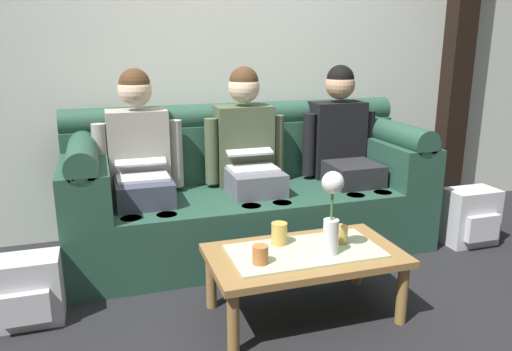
{
  "coord_description": "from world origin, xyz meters",
  "views": [
    {
      "loc": [
        -0.94,
        -1.94,
        1.38
      ],
      "look_at": [
        -0.06,
        0.8,
        0.6
      ],
      "focal_mm": 34.86,
      "sensor_mm": 36.0,
      "label": 1
    }
  ],
  "objects_px": {
    "cup_near_left": "(279,234)",
    "coffee_table": "(305,260)",
    "couch": "(248,194)",
    "person_left": "(140,160)",
    "cup_near_right": "(340,234)",
    "backpack_right": "(471,217)",
    "flower_vase": "(332,208)",
    "cup_far_center": "(260,255)",
    "person_right": "(344,146)",
    "person_middle": "(248,153)",
    "backpack_left": "(27,291)"
  },
  "relations": [
    {
      "from": "couch",
      "to": "backpack_right",
      "type": "height_order",
      "value": "couch"
    },
    {
      "from": "coffee_table",
      "to": "backpack_right",
      "type": "relative_size",
      "value": 2.48
    },
    {
      "from": "person_right",
      "to": "cup_far_center",
      "type": "height_order",
      "value": "person_right"
    },
    {
      "from": "couch",
      "to": "person_middle",
      "type": "relative_size",
      "value": 1.94
    },
    {
      "from": "backpack_right",
      "to": "flower_vase",
      "type": "bearing_deg",
      "value": -156.64
    },
    {
      "from": "person_middle",
      "to": "coffee_table",
      "type": "height_order",
      "value": "person_middle"
    },
    {
      "from": "person_left",
      "to": "backpack_left",
      "type": "relative_size",
      "value": 3.52
    },
    {
      "from": "person_left",
      "to": "cup_far_center",
      "type": "distance_m",
      "value": 1.17
    },
    {
      "from": "cup_far_center",
      "to": "cup_near_left",
      "type": "bearing_deg",
      "value": 49.14
    },
    {
      "from": "couch",
      "to": "cup_far_center",
      "type": "distance_m",
      "value": 1.09
    },
    {
      "from": "person_left",
      "to": "cup_near_right",
      "type": "xyz_separation_m",
      "value": [
        0.92,
        -0.94,
        -0.25
      ]
    },
    {
      "from": "cup_near_left",
      "to": "coffee_table",
      "type": "bearing_deg",
      "value": -49.42
    },
    {
      "from": "coffee_table",
      "to": "cup_near_right",
      "type": "height_order",
      "value": "cup_near_right"
    },
    {
      "from": "cup_near_left",
      "to": "person_middle",
      "type": "bearing_deg",
      "value": 83.6
    },
    {
      "from": "coffee_table",
      "to": "backpack_right",
      "type": "bearing_deg",
      "value": 19.32
    },
    {
      "from": "cup_near_left",
      "to": "cup_far_center",
      "type": "distance_m",
      "value": 0.25
    },
    {
      "from": "flower_vase",
      "to": "cup_near_left",
      "type": "relative_size",
      "value": 3.65
    },
    {
      "from": "couch",
      "to": "backpack_right",
      "type": "distance_m",
      "value": 1.56
    },
    {
      "from": "couch",
      "to": "flower_vase",
      "type": "height_order",
      "value": "couch"
    },
    {
      "from": "backpack_right",
      "to": "backpack_left",
      "type": "distance_m",
      "value": 2.84
    },
    {
      "from": "cup_far_center",
      "to": "backpack_left",
      "type": "xyz_separation_m",
      "value": [
        -1.09,
        0.44,
        -0.24
      ]
    },
    {
      "from": "coffee_table",
      "to": "backpack_left",
      "type": "bearing_deg",
      "value": 165.17
    },
    {
      "from": "person_right",
      "to": "cup_near_left",
      "type": "height_order",
      "value": "person_right"
    },
    {
      "from": "cup_near_right",
      "to": "backpack_right",
      "type": "xyz_separation_m",
      "value": [
        1.27,
        0.48,
        -0.21
      ]
    },
    {
      "from": "person_left",
      "to": "cup_far_center",
      "type": "xyz_separation_m",
      "value": [
        0.45,
        -1.05,
        -0.25
      ]
    },
    {
      "from": "person_middle",
      "to": "cup_far_center",
      "type": "bearing_deg",
      "value": -103.99
    },
    {
      "from": "couch",
      "to": "person_left",
      "type": "bearing_deg",
      "value": -179.67
    },
    {
      "from": "couch",
      "to": "person_left",
      "type": "relative_size",
      "value": 1.94
    },
    {
      "from": "coffee_table",
      "to": "backpack_left",
      "type": "xyz_separation_m",
      "value": [
        -1.35,
        0.36,
        -0.14
      ]
    },
    {
      "from": "cup_near_right",
      "to": "flower_vase",
      "type": "bearing_deg",
      "value": -134.3
    },
    {
      "from": "cup_near_right",
      "to": "person_right",
      "type": "bearing_deg",
      "value": 62.18
    },
    {
      "from": "person_middle",
      "to": "cup_near_right",
      "type": "relative_size",
      "value": 13.57
    },
    {
      "from": "coffee_table",
      "to": "cup_far_center",
      "type": "distance_m",
      "value": 0.29
    },
    {
      "from": "cup_near_left",
      "to": "cup_near_right",
      "type": "relative_size",
      "value": 1.28
    },
    {
      "from": "coffee_table",
      "to": "flower_vase",
      "type": "bearing_deg",
      "value": -36.87
    },
    {
      "from": "person_left",
      "to": "cup_near_left",
      "type": "relative_size",
      "value": 10.61
    },
    {
      "from": "backpack_left",
      "to": "backpack_right",
      "type": "bearing_deg",
      "value": 3.27
    },
    {
      "from": "cup_near_right",
      "to": "cup_far_center",
      "type": "height_order",
      "value": "same"
    },
    {
      "from": "person_right",
      "to": "flower_vase",
      "type": "height_order",
      "value": "person_right"
    },
    {
      "from": "flower_vase",
      "to": "cup_far_center",
      "type": "relative_size",
      "value": 4.7
    },
    {
      "from": "couch",
      "to": "person_right",
      "type": "distance_m",
      "value": 0.77
    },
    {
      "from": "person_left",
      "to": "coffee_table",
      "type": "distance_m",
      "value": 1.25
    },
    {
      "from": "cup_near_left",
      "to": "backpack_left",
      "type": "distance_m",
      "value": 1.3
    },
    {
      "from": "cup_near_right",
      "to": "backpack_right",
      "type": "distance_m",
      "value": 1.37
    },
    {
      "from": "person_left",
      "to": "cup_near_right",
      "type": "bearing_deg",
      "value": -45.43
    },
    {
      "from": "couch",
      "to": "person_left",
      "type": "height_order",
      "value": "person_left"
    },
    {
      "from": "person_right",
      "to": "cup_far_center",
      "type": "xyz_separation_m",
      "value": [
        -0.97,
        -1.05,
        -0.25
      ]
    },
    {
      "from": "person_middle",
      "to": "cup_near_left",
      "type": "relative_size",
      "value": 10.61
    },
    {
      "from": "cup_near_right",
      "to": "backpack_left",
      "type": "height_order",
      "value": "cup_near_right"
    },
    {
      "from": "cup_near_left",
      "to": "cup_near_right",
      "type": "distance_m",
      "value": 0.32
    }
  ]
}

